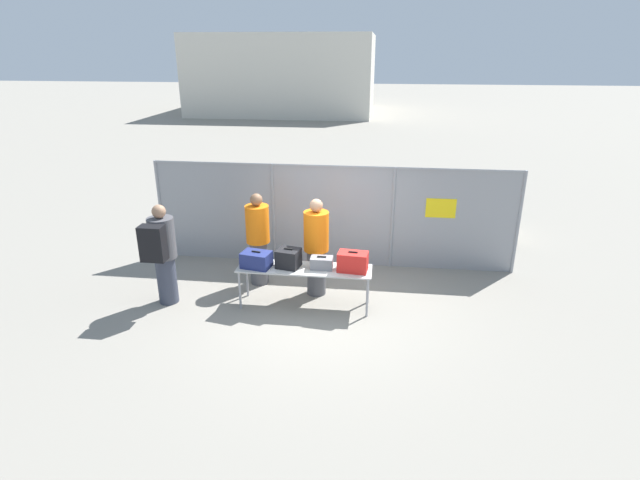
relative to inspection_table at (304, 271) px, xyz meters
name	(u,v)px	position (x,y,z in m)	size (l,w,h in m)	color
ground_plane	(321,306)	(0.29, 0.01, -0.69)	(120.00, 120.00, 0.00)	gray
fence_section	(333,214)	(0.30, 1.96, 0.43)	(7.57, 0.07, 2.15)	gray
inspection_table	(304,271)	(0.00, 0.00, 0.00)	(2.36, 0.62, 0.75)	#B2B2AD
suitcase_navy	(256,260)	(-0.84, -0.06, 0.19)	(0.56, 0.44, 0.30)	navy
suitcase_black	(289,258)	(-0.28, 0.01, 0.22)	(0.44, 0.41, 0.35)	black
suitcase_grey	(322,263)	(0.30, 0.03, 0.16)	(0.39, 0.26, 0.23)	slate
suitcase_red	(353,262)	(0.85, -0.02, 0.22)	(0.54, 0.36, 0.36)	red
traveler_hooded	(162,251)	(-2.49, -0.22, 0.33)	(0.46, 0.71, 1.85)	#383D4C
security_worker_near	(316,246)	(0.14, 0.51, 0.27)	(0.46, 0.46, 1.86)	#4C4C51
security_worker_far	(258,238)	(-1.03, 0.83, 0.25)	(0.45, 0.45, 1.83)	#4C4C51
utility_trailer	(447,217)	(2.96, 4.31, -0.30)	(4.00, 2.14, 0.65)	silver
distant_hangar	(288,73)	(-5.78, 29.56, 1.94)	(12.30, 10.59, 5.26)	beige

